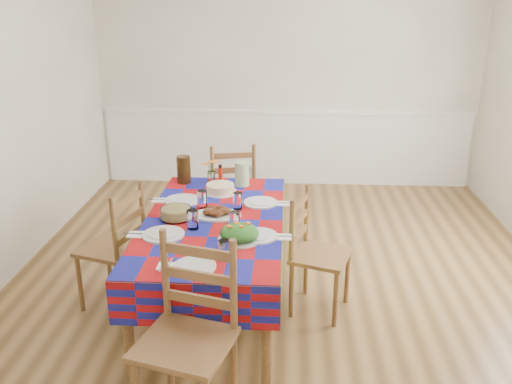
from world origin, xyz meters
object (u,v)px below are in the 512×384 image
at_px(chair_far, 232,193).
at_px(chair_left, 116,248).
at_px(chair_near, 189,338).
at_px(dining_table, 214,229).
at_px(green_pitcher, 242,174).
at_px(tea_pitcher, 184,170).
at_px(meat_platter, 217,213).
at_px(chair_right, 316,254).

height_order(chair_far, chair_left, chair_far).
height_order(chair_near, chair_left, chair_near).
relative_size(dining_table, green_pitcher, 8.97).
relative_size(tea_pitcher, chair_far, 0.24).
bearing_deg(meat_platter, chair_right, -2.70).
bearing_deg(chair_left, dining_table, 108.42).
bearing_deg(meat_platter, chair_near, -90.08).
bearing_deg(chair_right, meat_platter, 106.41).
bearing_deg(chair_far, chair_left, 45.24).
xyz_separation_m(green_pitcher, tea_pitcher, (-0.50, 0.04, 0.01)).
xyz_separation_m(chair_far, chair_right, (0.73, -1.14, -0.03)).
xyz_separation_m(tea_pitcher, chair_right, (1.09, -0.76, -0.38)).
bearing_deg(chair_near, chair_right, 73.69).
relative_size(green_pitcher, chair_right, 0.22).
relative_size(dining_table, chair_left, 1.94).
height_order(meat_platter, chair_left, chair_left).
bearing_deg(chair_right, chair_near, 167.37).
bearing_deg(tea_pitcher, chair_near, -79.13).
relative_size(meat_platter, chair_left, 0.37).
bearing_deg(chair_right, dining_table, 110.19).
xyz_separation_m(chair_far, chair_left, (-0.74, -1.17, -0.02)).
height_order(green_pitcher, chair_far, chair_far).
bearing_deg(chair_near, meat_platter, 105.36).
distance_m(meat_platter, chair_right, 0.78).
distance_m(dining_table, chair_left, 0.75).
xyz_separation_m(dining_table, chair_far, (0.01, 1.16, -0.15)).
bearing_deg(dining_table, chair_far, 89.52).
distance_m(chair_far, chair_right, 1.35).
xyz_separation_m(green_pitcher, chair_right, (0.59, -0.71, -0.37)).
height_order(dining_table, chair_left, chair_left).
bearing_deg(chair_left, tea_pitcher, 171.84).
height_order(meat_platter, tea_pitcher, tea_pitcher).
height_order(tea_pitcher, chair_near, chair_near).
bearing_deg(chair_far, chair_right, 110.09).
relative_size(tea_pitcher, chair_near, 0.22).
distance_m(green_pitcher, chair_right, 1.00).
xyz_separation_m(dining_table, green_pitcher, (0.14, 0.73, 0.18)).
distance_m(chair_left, chair_right, 1.47).
distance_m(dining_table, green_pitcher, 0.76).
bearing_deg(green_pitcher, chair_right, -50.34).
xyz_separation_m(chair_near, chair_far, (-0.00, 2.31, -0.04)).
xyz_separation_m(chair_near, chair_left, (-0.75, 1.14, -0.05)).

